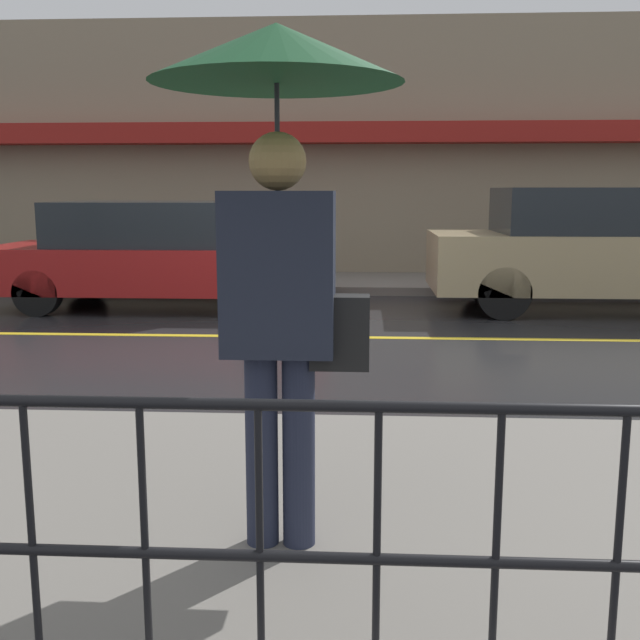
# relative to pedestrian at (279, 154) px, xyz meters

# --- Properties ---
(ground_plane) EXTENTS (80.00, 80.00, 0.00)m
(ground_plane) POSITION_rel_pedestrian_xyz_m (-0.50, 5.19, -1.75)
(ground_plane) COLOR #262628
(sidewalk_near) EXTENTS (28.00, 2.97, 0.13)m
(sidewalk_near) POSITION_rel_pedestrian_xyz_m (-0.50, 0.36, -1.69)
(sidewalk_near) COLOR slate
(sidewalk_near) RESTS_ON ground_plane
(sidewalk_far) EXTENTS (28.00, 2.19, 0.13)m
(sidewalk_far) POSITION_rel_pedestrian_xyz_m (-0.50, 9.63, -1.69)
(sidewalk_far) COLOR slate
(sidewalk_far) RESTS_ON ground_plane
(lane_marking) EXTENTS (25.20, 0.12, 0.01)m
(lane_marking) POSITION_rel_pedestrian_xyz_m (-0.50, 5.19, -1.75)
(lane_marking) COLOR gold
(lane_marking) RESTS_ON ground_plane
(building_storefront) EXTENTS (28.00, 0.85, 4.61)m
(building_storefront) POSITION_rel_pedestrian_xyz_m (-0.50, 10.84, 0.57)
(building_storefront) COLOR gray
(building_storefront) RESTS_ON ground_plane
(railing_foreground) EXTENTS (12.00, 0.04, 0.88)m
(railing_foreground) POSITION_rel_pedestrian_xyz_m (-0.50, -0.87, -1.06)
(railing_foreground) COLOR black
(railing_foreground) RESTS_ON sidewalk_near
(pedestrian) EXTENTS (0.98, 0.98, 2.11)m
(pedestrian) POSITION_rel_pedestrian_xyz_m (0.00, 0.00, 0.00)
(pedestrian) COLOR #23283D
(pedestrian) RESTS_ON sidewalk_near
(car_red) EXTENTS (4.63, 1.94, 1.46)m
(car_red) POSITION_rel_pedestrian_xyz_m (-2.50, 7.27, -1.02)
(car_red) COLOR maroon
(car_red) RESTS_ON ground_plane
(car_tan) EXTENTS (4.44, 1.79, 1.65)m
(car_tan) POSITION_rel_pedestrian_xyz_m (3.43, 7.27, -0.92)
(car_tan) COLOR tan
(car_tan) RESTS_ON ground_plane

